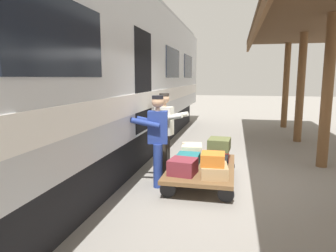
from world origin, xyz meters
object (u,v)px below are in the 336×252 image
object	(u,v)px
suitcase_orange_carryall	(213,159)
porter_in_overalls	(157,138)
suitcase_burgundy_valise	(183,167)
suitcase_teal_softside	(188,160)
suitcase_tan_vintage	(214,170)
suitcase_olive_duffel	(219,144)
suitcase_cream_canvas	(192,151)
suitcase_black_hardshell	(216,162)
luggage_cart	(202,168)
suitcase_red_plastic	(218,154)
porter_by_door	(165,130)
train_car	(76,76)

from	to	relation	value
suitcase_orange_carryall	porter_in_overalls	xyz separation A→B (m)	(1.06, -0.30, 0.27)
suitcase_burgundy_valise	suitcase_teal_softside	bearing A→B (deg)	-90.00
suitcase_tan_vintage	suitcase_olive_duffel	distance (m)	1.14
suitcase_burgundy_valise	suitcase_orange_carryall	distance (m)	0.55
suitcase_teal_softside	suitcase_tan_vintage	bearing A→B (deg)	134.05
suitcase_cream_canvas	porter_in_overalls	size ratio (longest dim) A/B	0.31
suitcase_black_hardshell	suitcase_cream_canvas	distance (m)	0.79
luggage_cart	suitcase_burgundy_valise	size ratio (longest dim) A/B	4.58
suitcase_burgundy_valise	suitcase_red_plastic	size ratio (longest dim) A/B	0.77
suitcase_burgundy_valise	porter_by_door	distance (m)	1.35
suitcase_tan_vintage	suitcase_olive_duffel	xyz separation A→B (m)	(-0.02, -1.12, 0.22)
suitcase_cream_canvas	suitcase_tan_vintage	size ratio (longest dim) A/B	0.94
luggage_cart	suitcase_olive_duffel	xyz separation A→B (m)	(-0.30, -0.55, 0.37)
suitcase_red_plastic	porter_in_overalls	size ratio (longest dim) A/B	0.34
luggage_cart	suitcase_olive_duffel	distance (m)	0.73
suitcase_teal_softside	porter_in_overalls	bearing A→B (deg)	28.61
suitcase_burgundy_valise	suitcase_tan_vintage	bearing A→B (deg)	180.00
luggage_cart	porter_in_overalls	world-z (taller)	porter_in_overalls
train_car	luggage_cart	xyz separation A→B (m)	(-2.73, 0.27, -1.76)
train_car	suitcase_tan_vintage	size ratio (longest dim) A/B	30.02
train_car	suitcase_tan_vintage	distance (m)	3.51
suitcase_orange_carryall	suitcase_olive_duffel	distance (m)	1.14
suitcase_cream_canvas	porter_by_door	distance (m)	0.73
suitcase_teal_softside	suitcase_cream_canvas	bearing A→B (deg)	-90.00
suitcase_orange_carryall	luggage_cart	bearing A→B (deg)	-67.18
train_car	suitcase_teal_softside	world-z (taller)	train_car
porter_by_door	luggage_cart	bearing A→B (deg)	146.44
suitcase_cream_canvas	porter_by_door	size ratio (longest dim) A/B	0.31
suitcase_tan_vintage	porter_in_overalls	distance (m)	1.22
suitcase_cream_canvas	suitcase_olive_duffel	distance (m)	0.60
porter_in_overalls	suitcase_orange_carryall	bearing A→B (deg)	164.42
suitcase_black_hardshell	porter_in_overalls	world-z (taller)	porter_in_overalls
suitcase_black_hardshell	suitcase_olive_duffel	distance (m)	0.60
train_car	suitcase_black_hardshell	distance (m)	3.42
suitcase_burgundy_valise	suitcase_tan_vintage	distance (m)	0.55
suitcase_burgundy_valise	suitcase_red_plastic	distance (m)	1.26
suitcase_burgundy_valise	suitcase_teal_softside	xyz separation A→B (m)	(0.00, -0.57, -0.03)
suitcase_cream_canvas	luggage_cart	bearing A→B (deg)	115.81
luggage_cart	suitcase_orange_carryall	xyz separation A→B (m)	(-0.25, 0.59, 0.36)
train_car	suitcase_olive_duffel	distance (m)	3.34
train_car	suitcase_cream_canvas	distance (m)	2.93
suitcase_red_plastic	suitcase_teal_softside	size ratio (longest dim) A/B	1.07
suitcase_red_plastic	suitcase_tan_vintage	xyz separation A→B (m)	(0.00, 1.14, 0.00)
suitcase_burgundy_valise	suitcase_cream_canvas	bearing A→B (deg)	-90.00
suitcase_teal_softside	porter_by_door	world-z (taller)	porter_by_door
suitcase_black_hardshell	suitcase_orange_carryall	world-z (taller)	suitcase_orange_carryall
suitcase_burgundy_valise	suitcase_orange_carryall	world-z (taller)	suitcase_orange_carryall
luggage_cart	suitcase_black_hardshell	world-z (taller)	suitcase_black_hardshell
suitcase_olive_duffel	porter_in_overalls	size ratio (longest dim) A/B	0.30
suitcase_tan_vintage	suitcase_orange_carryall	size ratio (longest dim) A/B	1.35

